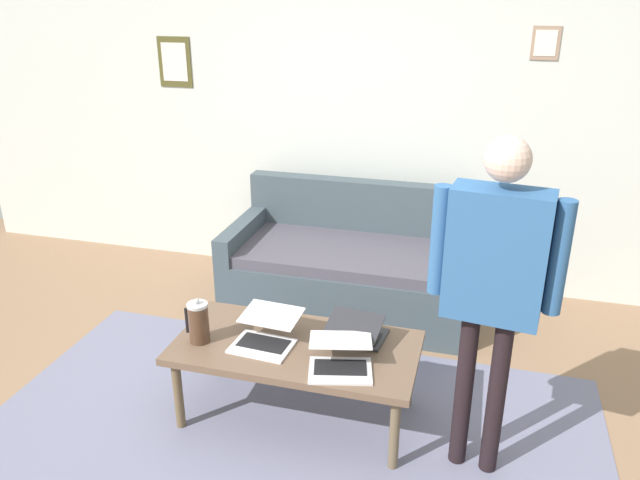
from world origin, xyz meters
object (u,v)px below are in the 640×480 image
(laptop_center, at_px, (357,332))
(person_standing, at_px, (495,271))
(couch, at_px, (351,268))
(french_press, at_px, (199,322))
(laptop_right, at_px, (340,360))
(coffee_table, at_px, (296,352))
(laptop_left, at_px, (265,335))

(laptop_center, xyz_separation_m, person_standing, (-0.66, 0.26, 0.56))
(couch, xyz_separation_m, french_press, (0.50, 1.44, 0.27))
(couch, height_order, laptop_right, couch)
(coffee_table, bearing_deg, person_standing, 172.52)
(coffee_table, distance_m, person_standing, 1.17)
(coffee_table, height_order, person_standing, person_standing)
(couch, relative_size, coffee_table, 1.34)
(person_standing, bearing_deg, french_press, -0.89)
(couch, bearing_deg, person_standing, 123.32)
(laptop_left, relative_size, laptop_center, 1.13)
(laptop_left, xyz_separation_m, french_press, (0.35, 0.08, 0.07))
(laptop_right, bearing_deg, person_standing, -178.32)
(laptop_left, bearing_deg, person_standing, 174.89)
(laptop_center, bearing_deg, person_standing, 158.16)
(french_press, xyz_separation_m, person_standing, (-1.47, 0.02, 0.49))
(french_press, height_order, person_standing, person_standing)
(couch, xyz_separation_m, laptop_center, (-0.30, 1.20, 0.20))
(laptop_left, distance_m, person_standing, 1.26)
(laptop_center, distance_m, person_standing, 0.91)
(laptop_center, xyz_separation_m, french_press, (0.81, 0.24, 0.07))
(couch, distance_m, laptop_right, 1.53)
(couch, height_order, laptop_left, couch)
(coffee_table, xyz_separation_m, french_press, (0.51, 0.10, 0.16))
(laptop_left, height_order, laptop_right, laptop_left)
(couch, height_order, person_standing, person_standing)
(couch, relative_size, laptop_left, 4.53)
(couch, bearing_deg, laptop_center, 104.22)
(coffee_table, xyz_separation_m, person_standing, (-0.96, 0.13, 0.65))
(laptop_right, bearing_deg, coffee_table, -27.65)
(laptop_left, xyz_separation_m, laptop_right, (-0.44, 0.12, -0.00))
(french_press, bearing_deg, couch, -109.24)
(couch, relative_size, person_standing, 1.04)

